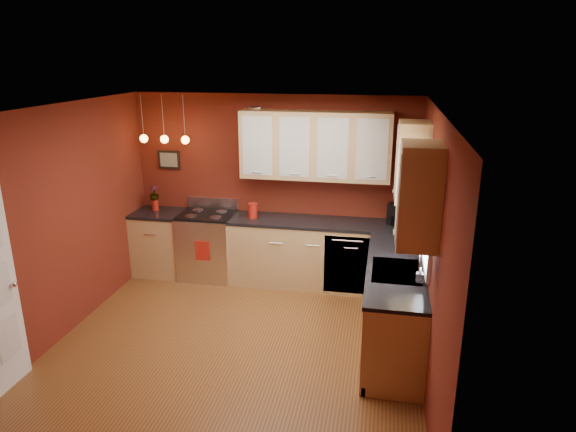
% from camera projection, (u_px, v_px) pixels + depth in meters
% --- Properties ---
extents(floor, '(4.20, 4.20, 0.00)m').
position_uv_depth(floor, '(235.00, 348.00, 5.68)').
color(floor, brown).
rests_on(floor, ground).
extents(ceiling, '(4.00, 4.20, 0.02)m').
position_uv_depth(ceiling, '(226.00, 110.00, 4.90)').
color(ceiling, silver).
rests_on(ceiling, wall_back).
extents(wall_back, '(4.00, 0.02, 2.60)m').
position_uv_depth(wall_back, '(274.00, 188.00, 7.26)').
color(wall_back, maroon).
rests_on(wall_back, floor).
extents(wall_front, '(4.00, 0.02, 2.60)m').
position_uv_depth(wall_front, '(136.00, 346.00, 3.32)').
color(wall_front, maroon).
rests_on(wall_front, floor).
extents(wall_left, '(0.02, 4.20, 2.60)m').
position_uv_depth(wall_left, '(57.00, 226.00, 5.65)').
color(wall_left, maroon).
rests_on(wall_left, floor).
extents(wall_right, '(0.02, 4.20, 2.60)m').
position_uv_depth(wall_right, '(431.00, 251.00, 4.93)').
color(wall_right, maroon).
rests_on(wall_right, floor).
extents(base_cabinets_back_left, '(0.70, 0.60, 0.90)m').
position_uv_depth(base_cabinets_back_left, '(161.00, 244.00, 7.53)').
color(base_cabinets_back_left, tan).
rests_on(base_cabinets_back_left, floor).
extents(base_cabinets_back_right, '(2.54, 0.60, 0.90)m').
position_uv_depth(base_cabinets_back_right, '(322.00, 255.00, 7.10)').
color(base_cabinets_back_right, tan).
rests_on(base_cabinets_back_right, floor).
extents(base_cabinets_right, '(0.60, 2.10, 0.90)m').
position_uv_depth(base_cabinets_right, '(393.00, 306.00, 5.66)').
color(base_cabinets_right, tan).
rests_on(base_cabinets_right, floor).
extents(counter_back_left, '(0.70, 0.62, 0.04)m').
position_uv_depth(counter_back_left, '(158.00, 213.00, 7.39)').
color(counter_back_left, black).
rests_on(counter_back_left, base_cabinets_back_left).
extents(counter_back_right, '(2.54, 0.62, 0.04)m').
position_uv_depth(counter_back_right, '(322.00, 223.00, 6.96)').
color(counter_back_right, black).
rests_on(counter_back_right, base_cabinets_back_right).
extents(counter_right, '(0.62, 2.10, 0.04)m').
position_uv_depth(counter_right, '(396.00, 267.00, 5.52)').
color(counter_right, black).
rests_on(counter_right, base_cabinets_right).
extents(gas_range, '(0.76, 0.64, 1.11)m').
position_uv_depth(gas_range, '(208.00, 245.00, 7.39)').
color(gas_range, silver).
rests_on(gas_range, floor).
extents(dishwasher_front, '(0.60, 0.02, 0.80)m').
position_uv_depth(dishwasher_front, '(347.00, 265.00, 6.76)').
color(dishwasher_front, silver).
rests_on(dishwasher_front, base_cabinets_back_right).
extents(sink, '(0.50, 0.70, 0.33)m').
position_uv_depth(sink, '(396.00, 273.00, 5.38)').
color(sink, gray).
rests_on(sink, counter_right).
extents(window, '(0.06, 1.02, 1.22)m').
position_uv_depth(window, '(429.00, 203.00, 5.10)').
color(window, white).
rests_on(window, wall_right).
extents(upper_cabinets_back, '(2.00, 0.35, 0.90)m').
position_uv_depth(upper_cabinets_back, '(315.00, 146.00, 6.79)').
color(upper_cabinets_back, tan).
rests_on(upper_cabinets_back, wall_back).
extents(upper_cabinets_right, '(0.35, 1.95, 0.90)m').
position_uv_depth(upper_cabinets_right, '(416.00, 177.00, 5.07)').
color(upper_cabinets_right, tan).
rests_on(upper_cabinets_right, wall_right).
extents(wall_picture, '(0.32, 0.03, 0.26)m').
position_uv_depth(wall_picture, '(169.00, 160.00, 7.41)').
color(wall_picture, black).
rests_on(wall_picture, wall_back).
extents(pendant_lights, '(0.71, 0.11, 0.66)m').
position_uv_depth(pendant_lights, '(164.00, 139.00, 6.98)').
color(pendant_lights, gray).
rests_on(pendant_lights, ceiling).
extents(red_canister, '(0.14, 0.14, 0.21)m').
position_uv_depth(red_canister, '(253.00, 211.00, 7.08)').
color(red_canister, '#AA1C12').
rests_on(red_canister, counter_back_right).
extents(red_vase, '(0.10, 0.10, 0.15)m').
position_uv_depth(red_vase, '(155.00, 205.00, 7.44)').
color(red_vase, '#AA1C12').
rests_on(red_vase, counter_back_left).
extents(flowers, '(0.15, 0.15, 0.23)m').
position_uv_depth(flowers, '(154.00, 193.00, 7.39)').
color(flowers, '#AA1C12').
rests_on(flowers, red_vase).
extents(coffee_maker, '(0.23, 0.22, 0.28)m').
position_uv_depth(coffee_maker, '(395.00, 215.00, 6.81)').
color(coffee_maker, black).
rests_on(coffee_maker, counter_back_right).
extents(soap_pump, '(0.09, 0.09, 0.16)m').
position_uv_depth(soap_pump, '(420.00, 276.00, 5.05)').
color(soap_pump, silver).
rests_on(soap_pump, counter_right).
extents(dish_towel, '(0.20, 0.01, 0.28)m').
position_uv_depth(dish_towel, '(202.00, 251.00, 7.06)').
color(dish_towel, '#AA1C12').
rests_on(dish_towel, gas_range).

